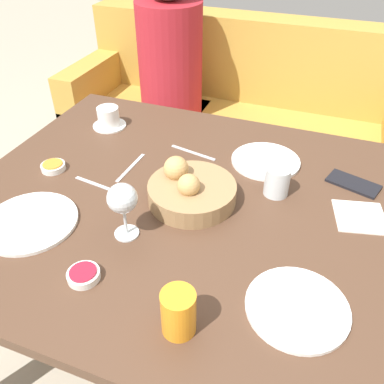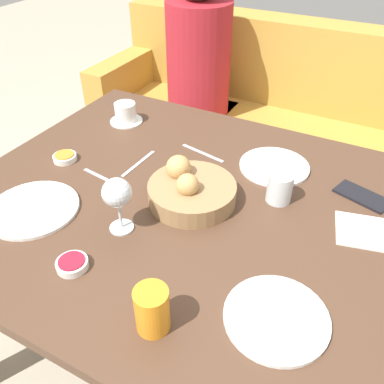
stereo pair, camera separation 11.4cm
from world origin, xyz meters
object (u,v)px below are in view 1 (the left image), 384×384
object	(u,v)px
plate_near_right	(297,308)
jam_bowl_honey	(52,167)
napkin	(360,217)
coffee_cup	(109,118)
fork_silver	(193,153)
bread_basket	(190,190)
water_tumbler	(277,181)
wine_glass	(122,200)
plate_far_center	(266,161)
cell_phone	(353,183)
plate_near_left	(30,222)
jam_bowl_berry	(84,275)
couch	(234,129)
juice_glass	(178,312)
seated_person	(171,97)
knife_silver	(131,167)
spoon_coffee	(93,183)

from	to	relation	value
plate_near_right	jam_bowl_honey	size ratio (longest dim) A/B	2.92
napkin	coffee_cup	bearing A→B (deg)	166.49
fork_silver	bread_basket	bearing A→B (deg)	-71.24
jam_bowl_honey	fork_silver	world-z (taller)	jam_bowl_honey
water_tumbler	wine_glass	bearing A→B (deg)	-136.60
coffee_cup	jam_bowl_honey	distance (m)	0.32
plate_far_center	cell_phone	bearing A→B (deg)	-5.86
cell_phone	fork_silver	bearing A→B (deg)	-179.74
plate_near_left	jam_bowl_berry	xyz separation A→B (m)	(0.24, -0.11, 0.01)
plate_near_right	napkin	bearing A→B (deg)	72.60
couch	plate_far_center	world-z (taller)	couch
water_tumbler	fork_silver	distance (m)	0.33
bread_basket	wine_glass	distance (m)	0.23
plate_far_center	fork_silver	world-z (taller)	plate_far_center
coffee_cup	jam_bowl_berry	bearing A→B (deg)	-64.73
juice_glass	cell_phone	distance (m)	0.71
seated_person	napkin	size ratio (longest dim) A/B	7.79
fork_silver	knife_silver	xyz separation A→B (m)	(-0.16, -0.15, 0.00)
plate_near_left	knife_silver	distance (m)	0.35
spoon_coffee	napkin	world-z (taller)	napkin
water_tumbler	jam_bowl_honey	xyz separation A→B (m)	(-0.68, -0.13, -0.03)
bread_basket	jam_bowl_honey	distance (m)	0.46
bread_basket	fork_silver	bearing A→B (deg)	108.76
plate_far_center	jam_bowl_honey	world-z (taller)	jam_bowl_honey
seated_person	plate_near_right	bearing A→B (deg)	-56.88
juice_glass	coffee_cup	size ratio (longest dim) A/B	0.86
seated_person	plate_far_center	bearing A→B (deg)	-48.99
fork_silver	cell_phone	xyz separation A→B (m)	(0.51, 0.00, 0.00)
plate_near_right	juice_glass	bearing A→B (deg)	-148.80
seated_person	plate_near_left	world-z (taller)	seated_person
plate_near_right	wine_glass	xyz separation A→B (m)	(-0.45, 0.08, 0.11)
plate_near_right	water_tumbler	xyz separation A→B (m)	(-0.12, 0.39, 0.04)
fork_silver	napkin	bearing A→B (deg)	-15.42
bread_basket	water_tumbler	bearing A→B (deg)	27.63
jam_bowl_berry	spoon_coffee	size ratio (longest dim) A/B	0.59
couch	plate_near_left	xyz separation A→B (m)	(-0.18, -1.43, 0.42)
wine_glass	napkin	xyz separation A→B (m)	(0.56, 0.28, -0.11)
coffee_cup	water_tumbler	bearing A→B (deg)	-16.00
spoon_coffee	couch	bearing A→B (deg)	84.28
plate_near_left	juice_glass	distance (m)	0.52
coffee_cup	plate_far_center	bearing A→B (deg)	-3.46
juice_glass	spoon_coffee	world-z (taller)	juice_glass
plate_near_left	wine_glass	xyz separation A→B (m)	(0.26, 0.05, 0.11)
couch	plate_far_center	bearing A→B (deg)	-69.41
bread_basket	plate_far_center	xyz separation A→B (m)	(0.16, 0.27, -0.03)
plate_near_right	juice_glass	size ratio (longest dim) A/B	2.12
wine_glass	knife_silver	distance (m)	0.33
couch	jam_bowl_berry	world-z (taller)	couch
jam_bowl_berry	wine_glass	bearing A→B (deg)	82.19
bread_basket	plate_far_center	world-z (taller)	bread_basket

